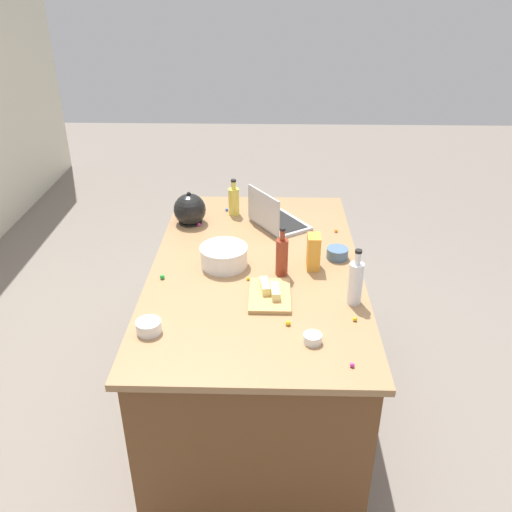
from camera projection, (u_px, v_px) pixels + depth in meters
The scene contains 24 objects.
ground_plane at pixel (256, 403), 3.05m from camera, with size 12.00×12.00×0.00m, color slate.
island_counter at pixel (256, 339), 2.83m from camera, with size 1.73×1.01×0.90m.
laptop at pixel (275, 219), 2.98m from camera, with size 0.38×0.36×0.22m.
mixing_bowl_large at pixel (224, 256), 2.59m from camera, with size 0.23×0.23×0.10m.
bottle_soy at pixel (282, 256), 2.50m from camera, with size 0.06×0.06×0.24m.
bottle_vinegar at pixel (355, 282), 2.28m from camera, with size 0.06×0.06×0.26m.
bottle_oil at pixel (234, 201), 3.11m from camera, with size 0.06×0.06×0.21m.
kettle at pixel (190, 210), 3.01m from camera, with size 0.21×0.18×0.20m.
cutting_board at pixel (270, 295), 2.36m from camera, with size 0.27×0.18×0.02m, color tan.
butter_stick_left at pixel (275, 291), 2.34m from camera, with size 0.11×0.04×0.04m, color #F4E58C.
butter_stick_right at pixel (265, 286), 2.38m from camera, with size 0.11×0.04×0.04m, color #F4E58C.
ramekin_small at pixel (149, 327), 2.13m from camera, with size 0.10×0.10×0.05m, color white.
ramekin_medium at pixel (313, 338), 2.08m from camera, with size 0.07×0.07×0.04m, color white.
ramekin_wide at pixel (337, 253), 2.67m from camera, with size 0.11×0.11×0.05m, color slate.
candy_bag at pixel (313, 252), 2.56m from camera, with size 0.09×0.06×0.17m, color gold.
candy_0 at pixel (288, 323), 2.18m from camera, with size 0.02×0.02×0.02m, color yellow.
candy_1 at pixel (199, 225), 3.00m from camera, with size 0.02×0.02×0.02m, color #CC3399.
candy_2 at pixel (352, 365), 1.96m from camera, with size 0.02×0.02×0.02m, color #CC3399.
candy_3 at pixel (162, 277), 2.50m from camera, with size 0.02×0.02×0.02m, color green.
candy_4 at pixel (248, 279), 2.49m from camera, with size 0.02×0.02×0.02m, color yellow.
candy_5 at pixel (227, 210), 3.19m from camera, with size 0.02×0.02×0.02m, color blue.
candy_6 at pixel (355, 319), 2.21m from camera, with size 0.02×0.02×0.02m, color yellow.
candy_7 at pixel (225, 271), 2.55m from camera, with size 0.02×0.02×0.02m, color blue.
candy_8 at pixel (336, 231), 2.93m from camera, with size 0.02×0.02×0.02m, color orange.
Camera 1 is at (-2.28, -0.06, 2.19)m, focal length 37.87 mm.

